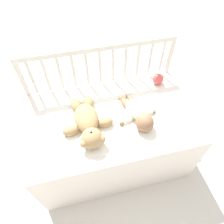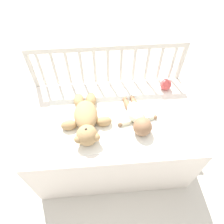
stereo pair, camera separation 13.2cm
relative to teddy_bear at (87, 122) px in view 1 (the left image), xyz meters
The scene contains 7 objects.
ground_plane 0.63m from the teddy_bear, 14.25° to the left, with size 12.00×12.00×0.00m, color silver.
crib_mattress 0.38m from the teddy_bear, 14.25° to the left, with size 1.16×0.69×0.55m.
crib_rail 0.45m from the teddy_bear, 67.38° to the left, with size 1.16×0.04×0.87m.
blanket 0.16m from the teddy_bear, 12.97° to the left, with size 0.82×0.53×0.01m.
teddy_bear is the anchor object (origin of this frame).
baby 0.34m from the teddy_bear, ahead, with size 0.29×0.36×0.12m.
toy_ball 0.67m from the teddy_bear, 25.63° to the left, with size 0.08×0.08×0.08m.
Camera 1 is at (-0.20, -0.81, 1.64)m, focal length 32.00 mm.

